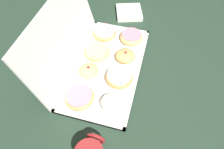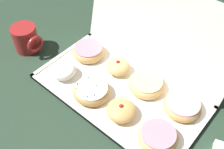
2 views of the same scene
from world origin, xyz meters
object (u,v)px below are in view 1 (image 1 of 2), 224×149
jelly_filled_donut_2 (125,56)px  donut_box (107,67)px  pink_frosted_donut_3 (131,37)px  pink_frosted_donut_4 (79,97)px  glazed_ring_donut_6 (97,51)px  sprinkle_donut_1 (119,77)px  napkin_stack (129,12)px  pink_frosted_donut_7 (105,33)px  powdered_filled_donut_0 (111,102)px  jelly_filled_donut_5 (89,70)px

jelly_filled_donut_2 → donut_box: bearing=132.9°
pink_frosted_donut_3 → donut_box: bearing=160.6°
pink_frosted_donut_4 → glazed_ring_donut_6: (0.25, 0.01, -0.00)m
sprinkle_donut_1 → napkin_stack: sprinkle_donut_1 is taller
pink_frosted_donut_3 → pink_frosted_donut_4: (-0.38, 0.13, -0.00)m
pink_frosted_donut_7 → jelly_filled_donut_2: bearing=-133.1°
donut_box → sprinkle_donut_1: sprinkle_donut_1 is taller
pink_frosted_donut_3 → powdered_filled_donut_0: bearing=-179.8°
jelly_filled_donut_2 → pink_frosted_donut_3: (0.13, -0.00, -0.00)m
powdered_filled_donut_0 → jelly_filled_donut_5: 0.18m
pink_frosted_donut_4 → jelly_filled_donut_5: 0.13m
pink_frosted_donut_4 → napkin_stack: size_ratio=0.86×
glazed_ring_donut_6 → pink_frosted_donut_7: bearing=0.6°
glazed_ring_donut_6 → jelly_filled_donut_5: bearing=-179.3°
donut_box → glazed_ring_donut_6: (0.06, 0.07, 0.02)m
jelly_filled_donut_2 → pink_frosted_donut_3: size_ratio=0.79×
powdered_filled_donut_0 → pink_frosted_donut_4: bearing=93.4°
sprinkle_donut_1 → pink_frosted_donut_4: bearing=137.1°
glazed_ring_donut_6 → pink_frosted_donut_4: bearing=-178.1°
glazed_ring_donut_6 → sprinkle_donut_1: bearing=-130.3°
donut_box → napkin_stack: napkin_stack is taller
glazed_ring_donut_6 → powdered_filled_donut_0: bearing=-150.7°
napkin_stack → pink_frosted_donut_3: bearing=-164.9°
napkin_stack → jelly_filled_donut_2: bearing=-170.7°
pink_frosted_donut_4 → jelly_filled_donut_5: (0.13, 0.01, 0.00)m
jelly_filled_donut_5 → pink_frosted_donut_7: 0.25m
pink_frosted_donut_4 → pink_frosted_donut_7: bearing=1.5°
sprinkle_donut_1 → glazed_ring_donut_6: bearing=49.7°
jelly_filled_donut_2 → pink_frosted_donut_4: 0.28m
donut_box → pink_frosted_donut_7: (0.19, 0.07, 0.02)m
donut_box → pink_frosted_donut_7: pink_frosted_donut_7 is taller
sprinkle_donut_1 → powdered_filled_donut_0: bearing=-179.5°
powdered_filled_donut_0 → napkin_stack: size_ratio=0.60×
jelly_filled_donut_5 → pink_frosted_donut_7: bearing=0.7°
donut_box → sprinkle_donut_1: 0.09m
pink_frosted_donut_4 → napkin_stack: 0.60m
powdered_filled_donut_0 → sprinkle_donut_1: powdered_filled_donut_0 is taller
glazed_ring_donut_6 → napkin_stack: bearing=-12.8°
powdered_filled_donut_0 → napkin_stack: bearing=5.6°
sprinkle_donut_1 → jelly_filled_donut_5: bearing=91.6°
jelly_filled_donut_2 → glazed_ring_donut_6: bearing=92.1°
powdered_filled_donut_0 → jelly_filled_donut_5: bearing=47.2°
glazed_ring_donut_6 → jelly_filled_donut_2: bearing=-87.9°
jelly_filled_donut_2 → jelly_filled_donut_5: bearing=132.8°
pink_frosted_donut_3 → pink_frosted_donut_4: size_ratio=0.95×
pink_frosted_donut_3 → jelly_filled_donut_5: size_ratio=1.37×
glazed_ring_donut_6 → pink_frosted_donut_3: bearing=-44.9°
sprinkle_donut_1 → pink_frosted_donut_3: 0.25m
donut_box → powdered_filled_donut_0: size_ratio=6.61×
pink_frosted_donut_3 → jelly_filled_donut_5: bearing=152.2°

